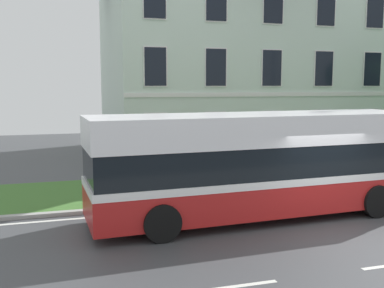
# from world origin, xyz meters

# --- Properties ---
(ground_plane) EXTENTS (60.00, 56.00, 0.18)m
(ground_plane) POSITION_xyz_m (0.00, 0.81, -0.02)
(ground_plane) COLOR #414246
(georgian_townhouse) EXTENTS (14.55, 10.73, 11.27)m
(georgian_townhouse) POSITION_xyz_m (2.92, 15.78, 5.78)
(georgian_townhouse) COLOR silver
(georgian_townhouse) RESTS_ON ground_plane
(iron_verge_railing) EXTENTS (14.15, 0.04, 0.97)m
(iron_verge_railing) POSITION_xyz_m (2.92, 4.40, 0.62)
(iron_verge_railing) COLOR black
(iron_verge_railing) RESTS_ON ground_plane
(single_decker_bus) EXTENTS (9.99, 2.94, 3.03)m
(single_decker_bus) POSITION_xyz_m (-1.46, 2.34, 1.60)
(single_decker_bus) COLOR #B21D1D
(single_decker_bus) RESTS_ON ground_plane
(litter_bin) EXTENTS (0.50, 0.50, 1.06)m
(litter_bin) POSITION_xyz_m (1.45, 5.34, 0.65)
(litter_bin) COLOR #23472D
(litter_bin) RESTS_ON ground_plane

